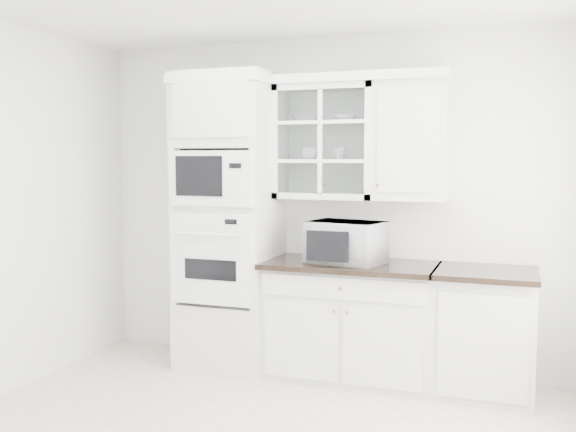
% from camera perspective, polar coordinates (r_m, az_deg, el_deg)
% --- Properties ---
extents(room_shell, '(4.00, 3.50, 2.70)m').
position_cam_1_polar(room_shell, '(4.05, -1.66, 5.98)').
color(room_shell, white).
rests_on(room_shell, ground).
extents(oven_column, '(0.76, 0.68, 2.40)m').
position_cam_1_polar(oven_column, '(5.28, -5.28, -0.54)').
color(oven_column, silver).
rests_on(oven_column, ground).
extents(base_cabinet_run, '(1.32, 0.67, 0.92)m').
position_cam_1_polar(base_cabinet_run, '(5.10, 5.62, -9.17)').
color(base_cabinet_run, silver).
rests_on(base_cabinet_run, ground).
extents(extra_base_cabinet, '(0.72, 0.67, 0.92)m').
position_cam_1_polar(extra_base_cabinet, '(4.95, 17.07, -9.79)').
color(extra_base_cabinet, silver).
rests_on(extra_base_cabinet, ground).
extents(upper_cabinet_glass, '(0.80, 0.33, 0.90)m').
position_cam_1_polar(upper_cabinet_glass, '(5.14, 3.42, 6.58)').
color(upper_cabinet_glass, silver).
rests_on(upper_cabinet_glass, room_shell).
extents(upper_cabinet_solid, '(0.55, 0.33, 0.90)m').
position_cam_1_polar(upper_cabinet_solid, '(4.99, 10.92, 6.54)').
color(upper_cabinet_solid, silver).
rests_on(upper_cabinet_solid, room_shell).
extents(crown_molding, '(2.14, 0.38, 0.07)m').
position_cam_1_polar(crown_molding, '(5.18, 2.23, 11.95)').
color(crown_molding, silver).
rests_on(crown_molding, room_shell).
extents(countertop_microwave, '(0.64, 0.57, 0.32)m').
position_cam_1_polar(countertop_microwave, '(4.95, 5.27, -2.31)').
color(countertop_microwave, white).
rests_on(countertop_microwave, base_cabinet_run).
extents(bowl_a, '(0.25, 0.25, 0.05)m').
position_cam_1_polar(bowl_a, '(5.21, 1.61, 8.62)').
color(bowl_a, white).
rests_on(bowl_a, upper_cabinet_glass).
extents(bowl_b, '(0.19, 0.19, 0.05)m').
position_cam_1_polar(bowl_b, '(5.12, 5.11, 8.66)').
color(bowl_b, white).
rests_on(bowl_b, upper_cabinet_glass).
extents(cup_a, '(0.14, 0.14, 0.10)m').
position_cam_1_polar(cup_a, '(5.19, 1.94, 5.56)').
color(cup_a, white).
rests_on(cup_a, upper_cabinet_glass).
extents(cup_b, '(0.14, 0.14, 0.10)m').
position_cam_1_polar(cup_b, '(5.12, 4.54, 5.57)').
color(cup_b, white).
rests_on(cup_b, upper_cabinet_glass).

